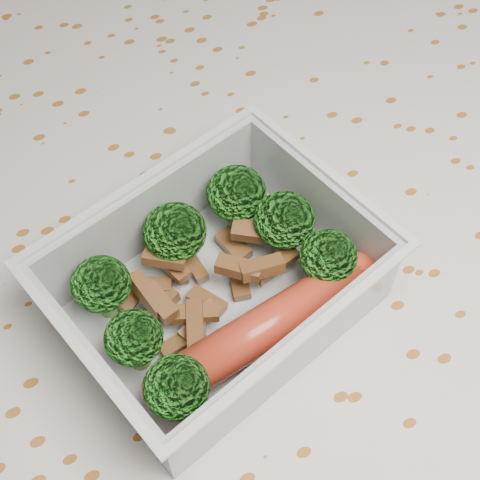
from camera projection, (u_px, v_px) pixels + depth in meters
name	position (u px, v px, depth m)	size (l,w,h in m)	color
dining_table	(241.00, 310.00, 0.55)	(1.40, 0.90, 0.75)	brown
tablecloth	(241.00, 279.00, 0.51)	(1.46, 0.96, 0.19)	silver
lunch_container	(217.00, 289.00, 0.43)	(0.23, 0.20, 0.07)	silver
broccoli_florets	(210.00, 263.00, 0.43)	(0.18, 0.15, 0.05)	#608C3F
meat_pile	(200.00, 284.00, 0.44)	(0.13, 0.08, 0.03)	brown
sausage	(265.00, 328.00, 0.41)	(0.17, 0.05, 0.03)	#B6331D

